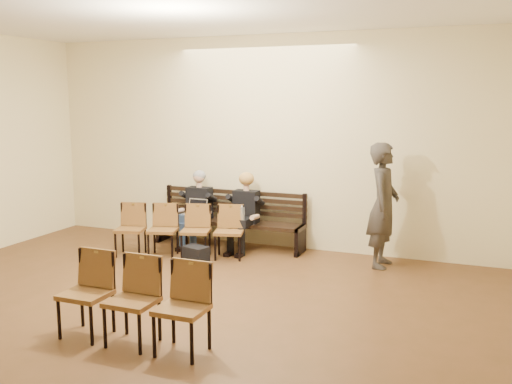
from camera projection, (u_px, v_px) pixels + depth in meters
ground at (69, 373)px, 5.20m from camera, size 10.00×10.00×0.00m
room_walls at (109, 92)px, 5.50m from camera, size 8.02×10.01×3.51m
bench at (229, 233)px, 9.60m from camera, size 2.60×0.90×0.45m
seated_man at (197, 210)px, 9.63m from camera, size 0.51×0.70×1.22m
seated_woman at (244, 215)px, 9.32m from camera, size 0.50×0.70×1.17m
laptop at (194, 214)px, 9.45m from camera, size 0.36×0.30×0.25m
water_bottle at (242, 220)px, 9.02m from camera, size 0.08×0.08×0.24m
bag at (196, 255)px, 8.63m from camera, size 0.42×0.34×0.27m
passerby at (384, 196)px, 8.35m from camera, size 0.52×0.78×2.12m
chair_row_front at (179, 231)px, 8.96m from camera, size 2.07×0.98×0.83m
chair_row_back at (132, 302)px, 5.74m from camera, size 1.61×0.49×0.90m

